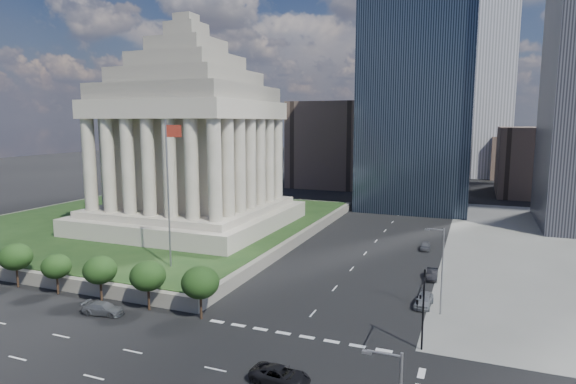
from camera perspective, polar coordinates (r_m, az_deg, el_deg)
The scene contains 16 objects.
ground at distance 132.34m, azimuth 14.14°, elevation -1.31°, with size 500.00×500.00×0.00m, color black.
plaza_terrace at distance 102.67m, azimuth -15.83°, elevation -3.62°, with size 66.00×70.00×1.80m, color slate.
plaza_lawn at distance 102.48m, azimuth -15.85°, elevation -3.10°, with size 64.00×68.00×0.10m, color #1A3415.
war_memorial at distance 92.54m, azimuth -11.62°, elevation 8.04°, with size 34.00×34.00×39.00m, color gray, non-canonical shape.
flagpole at distance 66.40m, azimuth -13.93°, elevation 0.73°, with size 2.52×0.24×20.00m.
tree_row at distance 70.36m, azimuth -27.69°, elevation -7.99°, with size 53.00×4.00×6.00m, color black, non-canonical shape.
midrise_glass at distance 125.62m, azimuth 15.25°, elevation 11.89°, with size 26.00×26.00×60.00m, color black.
building_filler_ne at distance 160.67m, azimuth 27.12°, elevation 3.29°, with size 20.00×30.00×20.00m, color brown.
building_filler_nw at distance 166.33m, azimuth 5.36°, elevation 5.69°, with size 24.00×30.00×28.00m, color brown.
traffic_signal_ne at distance 46.38m, azimuth 15.55°, elevation -12.66°, with size 0.30×5.74×8.00m.
street_lamp_north at distance 56.89m, azimuth 17.65°, elevation -8.37°, with size 2.13×0.22×10.00m.
pickup_truck at distance 42.79m, azimuth -0.93°, elevation -20.93°, with size 5.16×2.38×1.43m, color black.
suv_grey at distance 59.69m, azimuth -21.03°, elevation -12.76°, with size 1.96×4.82×1.40m, color #54575C.
parked_sedan_near at distance 60.32m, azimuth 15.80°, elevation -12.21°, with size 1.84×4.56×1.55m, color gray.
parked_sedan_mid at distance 70.49m, azimuth 16.72°, elevation -9.30°, with size 4.17×1.45×1.37m, color black.
parked_sedan_far at distance 85.60m, azimuth 15.97°, elevation -6.15°, with size 3.94×1.58×1.34m, color slate.
Camera 1 is at (16.57, -29.50, 21.65)m, focal length 30.00 mm.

